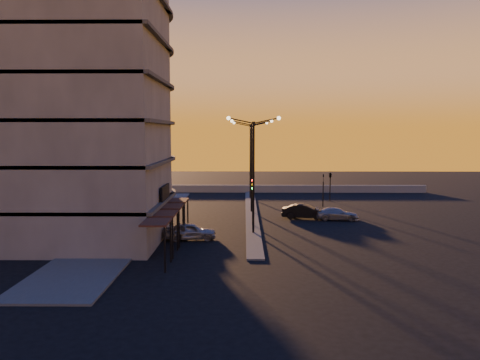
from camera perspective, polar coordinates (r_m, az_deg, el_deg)
The scene contains 14 objects.
ground at distance 38.32m, azimuth 1.63°, elevation -6.57°, with size 120.00×120.00×0.00m, color black.
sidewalk_west at distance 43.33m, azimuth -12.55°, elevation -5.16°, with size 5.00×40.00×0.12m, color #494947.
median at distance 48.12m, azimuth 1.40°, elevation -3.92°, with size 1.20×36.00×0.12m, color #494947.
parapet at distance 63.94m, azimuth 2.98°, elevation -1.08°, with size 44.00×0.50×1.00m, color gray.
building at distance 39.88m, azimuth -19.25°, elevation 10.81°, with size 14.35×17.08×25.00m.
streetlamp_near at distance 37.51m, azimuth 1.66°, elevation 1.80°, with size 4.32×0.32×9.51m.
streetlamp_mid at distance 47.49m, azimuth 1.42°, elevation 2.67°, with size 4.32×0.32×9.51m.
streetlamp_far at distance 57.47m, azimuth 1.27°, elevation 3.24°, with size 4.32×0.32×9.51m.
traffic_light_main at distance 40.64m, azimuth 1.57°, elevation -1.71°, with size 0.28×0.44×4.25m.
signal_east_a at distance 52.53m, azimuth 10.10°, elevation -1.12°, with size 0.13×0.16×3.60m.
signal_east_b at distance 56.58m, azimuth 10.95°, elevation 0.55°, with size 0.42×1.99×3.60m.
car_hatchback at distance 36.33m, azimuth -6.03°, elevation -6.21°, with size 1.58×3.94×1.34m, color gray.
car_sedan at distance 45.11m, azimuth 7.85°, elevation -3.81°, with size 1.48×4.25×1.40m, color black.
car_wagon at distance 45.01m, azimuth 11.74°, elevation -4.06°, with size 1.63×4.01×1.16m, color #929398.
Camera 1 is at (-0.74, -37.40, 8.29)m, focal length 35.00 mm.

